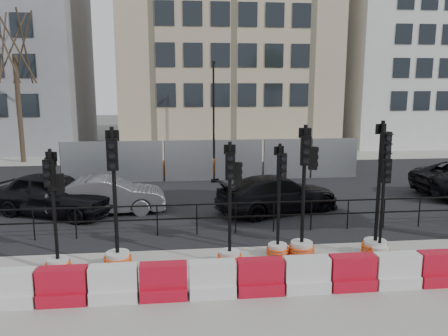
{
  "coord_description": "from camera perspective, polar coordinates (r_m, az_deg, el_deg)",
  "views": [
    {
      "loc": [
        -1.76,
        -11.64,
        4.52
      ],
      "look_at": [
        -0.17,
        3.0,
        1.75
      ],
      "focal_mm": 35.0,
      "sensor_mm": 36.0,
      "label": 1
    }
  ],
  "objects": [
    {
      "name": "road",
      "position": [
        19.26,
        -0.8,
        -2.9
      ],
      "size": [
        40.0,
        14.0,
        0.03
      ],
      "primitive_type": "cube",
      "color": "black",
      "rests_on": "ground"
    },
    {
      "name": "traffic_signal_h",
      "position": [
        12.34,
        19.74,
        -8.5
      ],
      "size": [
        0.58,
        0.58,
        2.94
      ],
      "rotation": [
        0.0,
        0.0,
        -0.07
      ],
      "color": "silver",
      "rests_on": "ground"
    },
    {
      "name": "lamp_post_far",
      "position": [
        26.75,
        -1.37,
        7.85
      ],
      "size": [
        0.12,
        0.56,
        6.0
      ],
      "color": "black",
      "rests_on": "ground"
    },
    {
      "name": "traffic_signal_d",
      "position": [
        11.18,
        0.81,
        -9.01
      ],
      "size": [
        0.63,
        0.63,
        3.19
      ],
      "rotation": [
        0.0,
        0.0,
        -0.05
      ],
      "color": "silver",
      "rests_on": "ground"
    },
    {
      "name": "car_a",
      "position": [
        16.6,
        -21.35,
        -3.17
      ],
      "size": [
        5.14,
        5.85,
        1.54
      ],
      "primitive_type": "imported",
      "rotation": [
        0.0,
        0.0,
        1.16
      ],
      "color": "black",
      "rests_on": "ground"
    },
    {
      "name": "building_cream",
      "position": [
        34.13,
        0.18,
        18.17
      ],
      "size": [
        15.0,
        10.06,
        18.0
      ],
      "color": "#C3B48F",
      "rests_on": "ground"
    },
    {
      "name": "heras_fencing",
      "position": [
        21.97,
        -0.04,
        0.5
      ],
      "size": [
        14.33,
        1.72,
        2.0
      ],
      "color": "gray",
      "rests_on": "ground"
    },
    {
      "name": "building_grey",
      "position": [
        35.87,
        -26.94,
        13.48
      ],
      "size": [
        11.0,
        9.06,
        14.0
      ],
      "color": "gray",
      "rests_on": "ground"
    },
    {
      "name": "traffic_signal_g",
      "position": [
        12.46,
        19.29,
        -7.56
      ],
      "size": [
        0.72,
        0.72,
        3.66
      ],
      "rotation": [
        0.0,
        0.0,
        0.29
      ],
      "color": "silver",
      "rests_on": "ground"
    },
    {
      "name": "traffic_signal_f",
      "position": [
        11.84,
        10.25,
        -7.6
      ],
      "size": [
        0.7,
        0.7,
        3.56
      ],
      "rotation": [
        0.0,
        0.0,
        -0.12
      ],
      "color": "silver",
      "rests_on": "ground"
    },
    {
      "name": "sidewalk_near",
      "position": [
        9.9,
        4.91,
        -16.49
      ],
      "size": [
        40.0,
        6.0,
        0.02
      ],
      "primitive_type": "cube",
      "color": "gray",
      "rests_on": "ground"
    },
    {
      "name": "sidewalk_far",
      "position": [
        28.06,
        -2.53,
        1.37
      ],
      "size": [
        40.0,
        4.0,
        0.02
      ],
      "primitive_type": "cube",
      "color": "gray",
      "rests_on": "ground"
    },
    {
      "name": "traffic_signal_a",
      "position": [
        11.52,
        -21.02,
        -9.8
      ],
      "size": [
        0.61,
        0.61,
        3.08
      ],
      "rotation": [
        0.0,
        0.0,
        -0.22
      ],
      "color": "silver",
      "rests_on": "ground"
    },
    {
      "name": "car_b",
      "position": [
        16.21,
        -14.91,
        -3.49
      ],
      "size": [
        2.0,
        4.24,
        1.33
      ],
      "primitive_type": "imported",
      "rotation": [
        0.0,
        0.0,
        1.64
      ],
      "color": "#4C4D51",
      "rests_on": "ground"
    },
    {
      "name": "kerb_railing",
      "position": [
        13.51,
        1.53,
        -5.84
      ],
      "size": [
        18.0,
        0.04,
        1.0
      ],
      "color": "black",
      "rests_on": "ground"
    },
    {
      "name": "traffic_signal_e",
      "position": [
        11.8,
        7.09,
        -8.66
      ],
      "size": [
        0.61,
        0.61,
        3.07
      ],
      "rotation": [
        0.0,
        0.0,
        0.27
      ],
      "color": "silver",
      "rests_on": "ground"
    },
    {
      "name": "traffic_signal_b",
      "position": [
        11.59,
        -20.95,
        -9.34
      ],
      "size": [
        0.58,
        0.58,
        2.93
      ],
      "rotation": [
        0.0,
        0.0,
        0.24
      ],
      "color": "silver",
      "rests_on": "ground"
    },
    {
      "name": "barrier_row",
      "position": [
        9.92,
        4.72,
        -14.14
      ],
      "size": [
        13.6,
        0.5,
        0.8
      ],
      "color": "red",
      "rests_on": "ground"
    },
    {
      "name": "car_c",
      "position": [
        15.96,
        7.06,
        -3.39
      ],
      "size": [
        4.62,
        5.74,
        1.34
      ],
      "primitive_type": "imported",
      "rotation": [
        0.0,
        0.0,
        1.89
      ],
      "color": "black",
      "rests_on": "ground"
    },
    {
      "name": "ground",
      "position": [
        12.61,
        2.26,
        -10.37
      ],
      "size": [
        120.0,
        120.0,
        0.0
      ],
      "primitive_type": "plane",
      "color": "#51514C",
      "rests_on": "ground"
    },
    {
      "name": "traffic_signal_c",
      "position": [
        11.3,
        -13.82,
        -9.23
      ],
      "size": [
        0.7,
        0.7,
        3.57
      ],
      "rotation": [
        0.0,
        0.0,
        0.04
      ],
      "color": "silver",
      "rests_on": "ground"
    },
    {
      "name": "building_white",
      "position": [
        38.66,
        23.7,
        14.93
      ],
      "size": [
        12.0,
        9.06,
        16.0
      ],
      "color": "silver",
      "rests_on": "ground"
    },
    {
      "name": "tree_bare_far",
      "position": [
        28.75,
        -25.74,
        13.87
      ],
      "size": [
        2.0,
        2.0,
        9.0
      ],
      "color": "#473828",
      "rests_on": "ground"
    }
  ]
}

